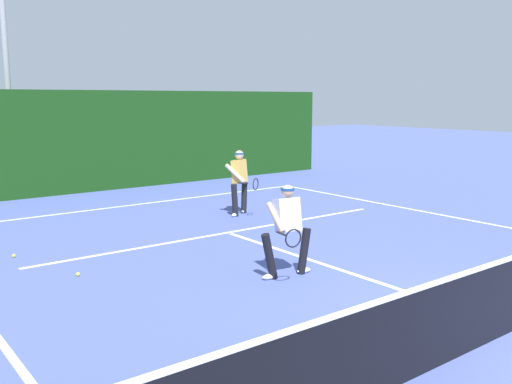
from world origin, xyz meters
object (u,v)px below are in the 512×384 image
(tennis_ball_extra, at_px, (78,274))
(light_pole, at_px, (5,46))
(player_far, at_px, (240,180))
(tennis_ball, at_px, (14,256))
(player_near, at_px, (287,227))

(tennis_ball_extra, xyz_separation_m, light_pole, (1.57, 9.90, 4.44))
(player_far, relative_size, tennis_ball, 24.68)
(player_near, height_order, tennis_ball, player_near)
(player_near, xyz_separation_m, light_pole, (-1.17, 12.01, 3.64))
(tennis_ball_extra, height_order, light_pole, light_pole)
(player_near, xyz_separation_m, tennis_ball, (-3.28, 3.91, -0.80))
(player_near, bearing_deg, light_pole, -76.51)
(player_near, distance_m, tennis_ball, 5.17)
(player_far, xyz_separation_m, tennis_ball, (-5.58, -0.60, -0.86))
(tennis_ball, distance_m, light_pole, 9.47)
(tennis_ball, bearing_deg, player_near, -50.01)
(player_far, distance_m, tennis_ball_extra, 5.65)
(player_near, xyz_separation_m, player_far, (2.30, 4.51, 0.06))
(player_near, relative_size, tennis_ball, 23.23)
(player_near, distance_m, tennis_ball_extra, 3.55)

